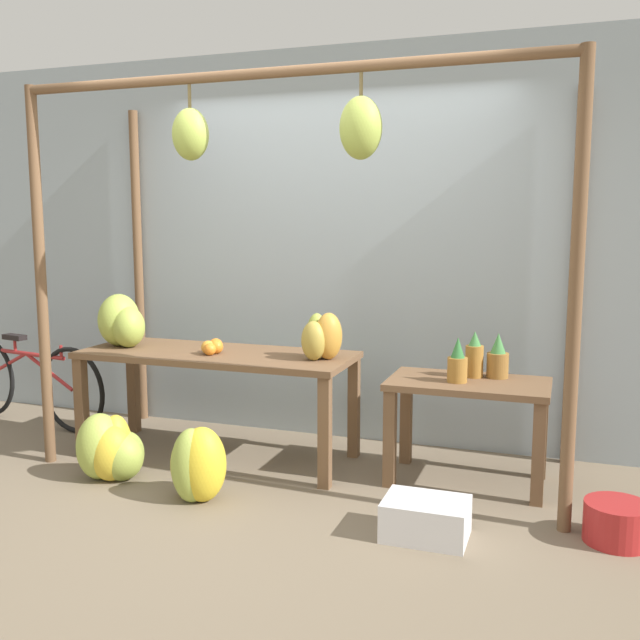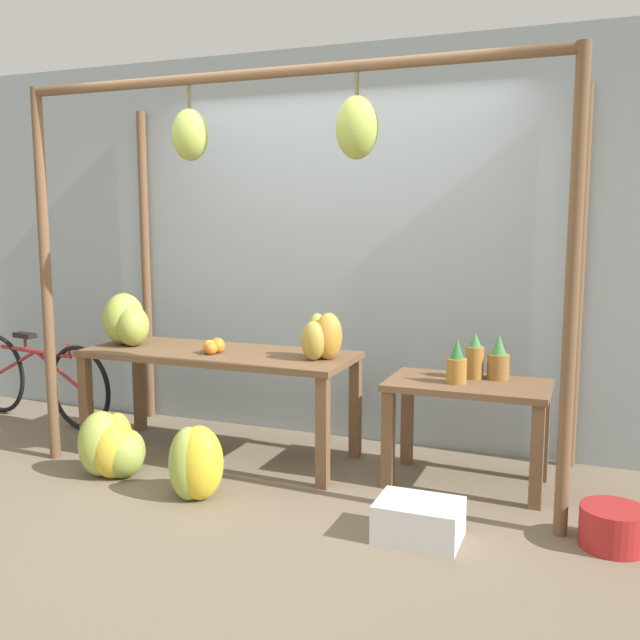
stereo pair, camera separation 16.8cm
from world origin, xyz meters
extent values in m
plane|color=#756651|center=(0.00, 0.00, 0.00)|extent=(20.00, 20.00, 0.00)
cube|color=#99A8B2|center=(0.00, 1.35, 1.40)|extent=(8.00, 0.08, 2.80)
cylinder|color=brown|center=(-1.62, 0.15, 1.21)|extent=(0.07, 0.07, 2.43)
cylinder|color=brown|center=(1.62, 0.15, 1.21)|extent=(0.07, 0.07, 2.43)
cylinder|color=brown|center=(-1.62, 1.26, 1.21)|extent=(0.07, 0.07, 2.43)
cylinder|color=brown|center=(1.62, 1.26, 1.21)|extent=(0.07, 0.07, 2.43)
cylinder|color=brown|center=(0.00, 0.15, 2.40)|extent=(3.25, 0.06, 0.06)
cylinder|color=brown|center=(-0.51, 0.15, 2.30)|extent=(0.02, 0.02, 0.13)
ellipsoid|color=#9EB247|center=(-0.51, 0.15, 2.09)|extent=(0.22, 0.19, 0.30)
cylinder|color=brown|center=(0.51, 0.15, 2.31)|extent=(0.02, 0.02, 0.12)
ellipsoid|color=#9EB247|center=(0.51, 0.15, 2.08)|extent=(0.23, 0.21, 0.33)
cube|color=brown|center=(-0.61, 0.61, 0.70)|extent=(1.83, 0.71, 0.04)
cube|color=brown|center=(-1.47, 0.30, 0.34)|extent=(0.07, 0.07, 0.68)
cube|color=brown|center=(0.26, 0.30, 0.34)|extent=(0.07, 0.07, 0.68)
cube|color=brown|center=(-1.47, 0.91, 0.34)|extent=(0.07, 0.07, 0.68)
cube|color=brown|center=(0.26, 0.91, 0.34)|extent=(0.07, 0.07, 0.68)
cube|color=brown|center=(1.05, 0.68, 0.62)|extent=(0.95, 0.55, 0.04)
cube|color=brown|center=(0.62, 0.46, 0.30)|extent=(0.07, 0.07, 0.60)
cube|color=brown|center=(1.47, 0.46, 0.30)|extent=(0.07, 0.07, 0.60)
cube|color=brown|center=(0.62, 0.91, 0.30)|extent=(0.07, 0.07, 0.60)
cube|color=brown|center=(1.47, 0.91, 0.30)|extent=(0.07, 0.07, 0.60)
ellipsoid|color=#9EB247|center=(-1.26, 0.57, 0.87)|extent=(0.33, 0.34, 0.28)
ellipsoid|color=#9EB247|center=(-1.36, 0.60, 0.91)|extent=(0.33, 0.35, 0.36)
sphere|color=orange|center=(-0.58, 0.56, 0.77)|extent=(0.09, 0.09, 0.09)
sphere|color=orange|center=(-0.59, 0.49, 0.76)|extent=(0.08, 0.08, 0.08)
sphere|color=orange|center=(-0.62, 0.52, 0.77)|extent=(0.09, 0.09, 0.09)
sphere|color=orange|center=(-0.60, 0.59, 0.77)|extent=(0.10, 0.10, 0.10)
sphere|color=orange|center=(-0.60, 0.60, 0.76)|extent=(0.08, 0.08, 0.08)
cylinder|color=olive|center=(1.20, 0.83, 0.71)|extent=(0.13, 0.13, 0.15)
cone|color=#428442|center=(1.20, 0.83, 0.85)|extent=(0.09, 0.09, 0.12)
cylinder|color=#A3702D|center=(1.06, 0.80, 0.73)|extent=(0.11, 0.11, 0.20)
cone|color=#428442|center=(1.06, 0.80, 0.88)|extent=(0.08, 0.08, 0.09)
cylinder|color=#A3702D|center=(0.99, 0.63, 0.71)|extent=(0.12, 0.12, 0.15)
cone|color=#337538|center=(0.99, 0.63, 0.85)|extent=(0.08, 0.08, 0.12)
ellipsoid|color=#9EB247|center=(-0.97, 0.01, 0.15)|extent=(0.33, 0.31, 0.29)
ellipsoid|color=#9EB247|center=(-0.98, 0.09, 0.14)|extent=(0.31, 0.32, 0.28)
ellipsoid|color=gold|center=(-1.04, 0.06, 0.20)|extent=(0.22, 0.23, 0.40)
ellipsoid|color=#9EB247|center=(-1.11, -0.01, 0.21)|extent=(0.34, 0.36, 0.42)
ellipsoid|color=gold|center=(-1.02, -0.01, 0.17)|extent=(0.36, 0.36, 0.35)
ellipsoid|color=yellow|center=(-0.33, -0.12, 0.22)|extent=(0.36, 0.34, 0.44)
ellipsoid|color=gold|center=(-0.40, -0.02, 0.14)|extent=(0.29, 0.29, 0.29)
ellipsoid|color=gold|center=(-0.44, -0.09, 0.19)|extent=(0.31, 0.31, 0.38)
ellipsoid|color=#9EB247|center=(-0.39, -0.15, 0.22)|extent=(0.31, 0.31, 0.43)
cube|color=silver|center=(0.96, -0.16, 0.10)|extent=(0.42, 0.31, 0.20)
cylinder|color=#AD2323|center=(1.87, 0.10, 0.10)|extent=(0.32, 0.32, 0.20)
torus|color=black|center=(-1.89, 0.74, 0.33)|extent=(0.66, 0.15, 0.66)
cylinder|color=maroon|center=(-2.38, 0.82, 0.56)|extent=(0.83, 0.17, 0.03)
cylinder|color=maroon|center=(-2.62, 0.86, 0.45)|extent=(0.50, 0.11, 0.26)
cylinder|color=maroon|center=(-2.14, 0.78, 0.45)|extent=(0.50, 0.11, 0.26)
cylinder|color=maroon|center=(-2.50, 0.84, 0.61)|extent=(0.02, 0.02, 0.10)
cube|color=black|center=(-2.50, 0.84, 0.68)|extent=(0.21, 0.11, 0.04)
cylinder|color=maroon|center=(-1.99, 0.76, 0.61)|extent=(0.02, 0.02, 0.10)
ellipsoid|color=gold|center=(0.18, 0.62, 0.87)|extent=(0.23, 0.23, 0.30)
ellipsoid|color=#93A33D|center=(0.08, 0.66, 0.87)|extent=(0.18, 0.18, 0.28)
ellipsoid|color=#B2993D|center=(0.08, 0.59, 0.84)|extent=(0.16, 0.17, 0.23)
ellipsoid|color=#B2993D|center=(0.10, 0.55, 0.85)|extent=(0.20, 0.18, 0.25)
camera|label=1|loc=(1.58, -3.57, 1.60)|focal=40.00mm
camera|label=2|loc=(1.74, -3.52, 1.60)|focal=40.00mm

